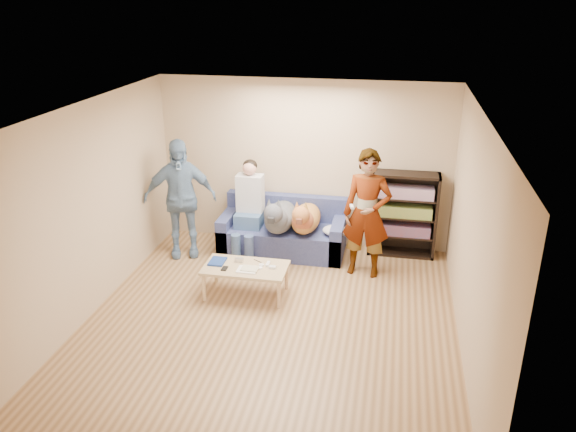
% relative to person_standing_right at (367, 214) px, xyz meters
% --- Properties ---
extents(ground, '(5.00, 5.00, 0.00)m').
position_rel_person_standing_right_xyz_m(ground, '(-1.04, -1.57, -0.91)').
color(ground, brown).
rests_on(ground, ground).
extents(ceiling, '(5.00, 5.00, 0.00)m').
position_rel_person_standing_right_xyz_m(ceiling, '(-1.04, -1.57, 1.69)').
color(ceiling, white).
rests_on(ceiling, ground).
extents(wall_back, '(4.50, 0.00, 4.50)m').
position_rel_person_standing_right_xyz_m(wall_back, '(-1.04, 0.93, 0.39)').
color(wall_back, tan).
rests_on(wall_back, ground).
extents(wall_front, '(4.50, 0.00, 4.50)m').
position_rel_person_standing_right_xyz_m(wall_front, '(-1.04, -4.07, 0.39)').
color(wall_front, tan).
rests_on(wall_front, ground).
extents(wall_left, '(0.00, 5.00, 5.00)m').
position_rel_person_standing_right_xyz_m(wall_left, '(-3.29, -1.57, 0.39)').
color(wall_left, tan).
rests_on(wall_left, ground).
extents(wall_right, '(0.00, 5.00, 5.00)m').
position_rel_person_standing_right_xyz_m(wall_right, '(1.21, -1.57, 0.39)').
color(wall_right, tan).
rests_on(wall_right, ground).
extents(blanket, '(0.38, 0.32, 0.13)m').
position_rel_person_standing_right_xyz_m(blanket, '(-0.46, 0.31, -0.42)').
color(blanket, silver).
rests_on(blanket, sofa).
extents(person_standing_right, '(0.71, 0.51, 1.83)m').
position_rel_person_standing_right_xyz_m(person_standing_right, '(0.00, 0.00, 0.00)').
color(person_standing_right, gray).
rests_on(person_standing_right, ground).
extents(person_standing_left, '(1.15, 0.77, 1.82)m').
position_rel_person_standing_right_xyz_m(person_standing_left, '(-2.77, 0.10, -0.00)').
color(person_standing_left, '#79A0C2').
rests_on(person_standing_left, ground).
extents(held_controller, '(0.07, 0.13, 0.03)m').
position_rel_person_standing_right_xyz_m(held_controller, '(-0.20, -0.20, 0.17)').
color(held_controller, silver).
rests_on(held_controller, person_standing_right).
extents(notebook_blue, '(0.20, 0.26, 0.03)m').
position_rel_person_standing_right_xyz_m(notebook_blue, '(-1.90, -0.88, -0.48)').
color(notebook_blue, navy).
rests_on(notebook_blue, coffee_table).
extents(papers, '(0.26, 0.20, 0.02)m').
position_rel_person_standing_right_xyz_m(papers, '(-1.45, -1.03, -0.49)').
color(papers, white).
rests_on(papers, coffee_table).
extents(magazine, '(0.22, 0.17, 0.01)m').
position_rel_person_standing_right_xyz_m(magazine, '(-1.42, -1.01, -0.47)').
color(magazine, beige).
rests_on(magazine, coffee_table).
extents(camera_silver, '(0.11, 0.06, 0.05)m').
position_rel_person_standing_right_xyz_m(camera_silver, '(-1.62, -0.81, -0.47)').
color(camera_silver, '#B7B7BC').
rests_on(camera_silver, coffee_table).
extents(controller_a, '(0.04, 0.13, 0.03)m').
position_rel_person_standing_right_xyz_m(controller_a, '(-1.22, -0.83, -0.48)').
color(controller_a, white).
rests_on(controller_a, coffee_table).
extents(controller_b, '(0.09, 0.06, 0.03)m').
position_rel_person_standing_right_xyz_m(controller_b, '(-1.14, -0.91, -0.48)').
color(controller_b, silver).
rests_on(controller_b, coffee_table).
extents(headphone_cup_a, '(0.07, 0.07, 0.02)m').
position_rel_person_standing_right_xyz_m(headphone_cup_a, '(-1.30, -0.95, -0.48)').
color(headphone_cup_a, white).
rests_on(headphone_cup_a, coffee_table).
extents(headphone_cup_b, '(0.07, 0.07, 0.02)m').
position_rel_person_standing_right_xyz_m(headphone_cup_b, '(-1.30, -0.87, -0.48)').
color(headphone_cup_b, silver).
rests_on(headphone_cup_b, coffee_table).
extents(pen_orange, '(0.13, 0.06, 0.01)m').
position_rel_person_standing_right_xyz_m(pen_orange, '(-1.52, -1.09, -0.49)').
color(pen_orange, '#D3561D').
rests_on(pen_orange, coffee_table).
extents(pen_black, '(0.13, 0.08, 0.01)m').
position_rel_person_standing_right_xyz_m(pen_black, '(-1.38, -0.75, -0.49)').
color(pen_black, black).
rests_on(pen_black, coffee_table).
extents(wallet, '(0.07, 0.12, 0.02)m').
position_rel_person_standing_right_xyz_m(wallet, '(-1.75, -1.05, -0.49)').
color(wallet, black).
rests_on(wallet, coffee_table).
extents(sofa, '(1.90, 0.85, 0.82)m').
position_rel_person_standing_right_xyz_m(sofa, '(-1.29, 0.52, -0.63)').
color(sofa, '#515B93').
rests_on(sofa, ground).
extents(person_seated, '(0.40, 0.73, 1.47)m').
position_rel_person_standing_right_xyz_m(person_seated, '(-1.80, 0.40, -0.14)').
color(person_seated, '#426493').
rests_on(person_seated, sofa).
extents(dog_gray, '(0.45, 1.27, 0.66)m').
position_rel_person_standing_right_xyz_m(dog_gray, '(-1.30, 0.28, -0.25)').
color(dog_gray, '#50545B').
rests_on(dog_gray, sofa).
extents(dog_tan, '(0.42, 1.17, 0.61)m').
position_rel_person_standing_right_xyz_m(dog_tan, '(-0.92, 0.33, -0.27)').
color(dog_tan, '#C57D3C').
rests_on(dog_tan, sofa).
extents(coffee_table, '(1.10, 0.60, 0.42)m').
position_rel_person_standing_right_xyz_m(coffee_table, '(-1.50, -0.93, -0.54)').
color(coffee_table, tan).
rests_on(coffee_table, ground).
extents(bookshelf, '(1.00, 0.34, 1.30)m').
position_rel_person_standing_right_xyz_m(bookshelf, '(0.51, 0.76, -0.23)').
color(bookshelf, black).
rests_on(bookshelf, ground).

